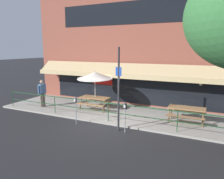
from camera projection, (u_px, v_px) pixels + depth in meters
ground_plane at (106, 125)px, 11.02m from camera, size 120.00×120.00×0.00m
patio_deck at (121, 113)px, 12.79m from camera, size 15.00×4.00×0.10m
restaurant_building at (135, 42)px, 13.99m from camera, size 15.00×1.60×8.50m
patio_railing at (108, 108)px, 11.14m from camera, size 13.84×0.04×0.97m
picnic_table_left at (95, 100)px, 13.32m from camera, size 1.80×1.42×0.76m
picnic_table_centre at (187, 111)px, 10.99m from camera, size 1.80×1.42×0.76m
patio_umbrella_left at (95, 76)px, 13.10m from camera, size 2.14×2.14×2.38m
pedestrian_walking at (42, 92)px, 13.89m from camera, size 0.29×0.62×1.71m
parking_meter_near at (76, 102)px, 10.86m from camera, size 0.15×0.16×1.42m
parking_meter_far at (125, 108)px, 9.75m from camera, size 0.15×0.16×1.42m
street_sign_pole at (119, 89)px, 9.87m from camera, size 0.28×0.09×3.86m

